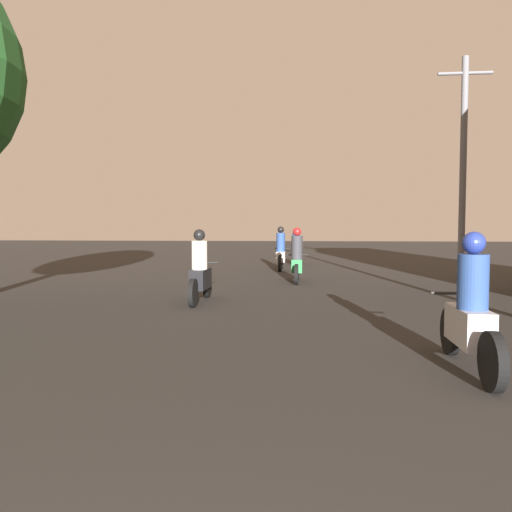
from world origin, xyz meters
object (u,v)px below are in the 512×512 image
Objects in this scene: motorcycle_green at (297,260)px; utility_pole_far at (463,164)px; motorcycle_black at (200,273)px; motorcycle_yellow at (296,250)px; motorcycle_silver at (470,316)px; motorcycle_white at (281,253)px.

utility_pole_far is at bearing 9.68° from motorcycle_green.
motorcycle_black is 9.40m from utility_pole_far.
utility_pole_far is (5.18, -5.53, 2.89)m from motorcycle_yellow.
motorcycle_silver is 0.30× the size of utility_pole_far.
utility_pole_far is (2.95, 10.32, 2.91)m from motorcycle_silver.
utility_pole_far reaches higher than motorcycle_white.
motorcycle_yellow is 8.11m from utility_pole_far.
motorcycle_black is at bearing -122.07° from motorcycle_green.
motorcycle_green is at bearing 64.43° from motorcycle_black.
motorcycle_silver is 1.03× the size of motorcycle_yellow.
motorcycle_black is 1.03× the size of motorcycle_green.
utility_pole_far is (6.94, 5.63, 2.91)m from motorcycle_black.
motorcycle_green is 4.11m from motorcycle_white.
motorcycle_silver is at bearing -90.76° from motorcycle_yellow.
motorcycle_black reaches higher than motorcycle_silver.
motorcycle_yellow is at bearing 77.80° from motorcycle_white.
motorcycle_black is at bearing -101.36° from motorcycle_white.
motorcycle_white is at bearing 99.58° from motorcycle_silver.
motorcycle_silver is 13.16m from motorcycle_white.
motorcycle_white is at bearing -108.34° from motorcycle_yellow.
utility_pole_far reaches higher than motorcycle_black.
motorcycle_white reaches higher than motorcycle_yellow.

